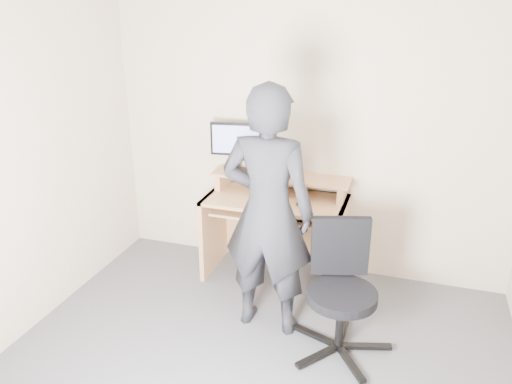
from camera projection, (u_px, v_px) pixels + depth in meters
The scene contains 12 objects.
back_wall at pixel (308, 135), 4.27m from camera, with size 3.50×0.02×2.50m, color #BFAE98.
desk at pixel (278, 217), 4.38m from camera, with size 1.20×0.60×0.91m.
monitor at pixel (236, 142), 4.34m from camera, with size 0.46×0.13×0.43m.
external_drive at pixel (268, 162), 4.35m from camera, with size 0.07×0.13×0.20m, color black.
travel_mug at pixel (288, 165), 4.29m from camera, with size 0.08×0.08×0.19m, color silver.
smartphone at pixel (297, 177), 4.24m from camera, with size 0.07×0.13×0.01m, color black.
charger at pixel (264, 175), 4.26m from camera, with size 0.04×0.04×0.04m, color black.
headphones at pixel (267, 170), 4.41m from camera, with size 0.16×0.16×0.02m, color silver.
keyboard at pixel (280, 212), 4.17m from camera, with size 0.46×0.18×0.03m, color black.
mouse at pixel (302, 204), 4.07m from camera, with size 0.10×0.06×0.04m, color black.
office_chair at pixel (341, 284), 3.43m from camera, with size 0.73×0.70×0.92m.
person at pixel (268, 213), 3.52m from camera, with size 0.67×0.44×1.85m, color black.
Camera 1 is at (0.84, -2.35, 2.33)m, focal length 35.00 mm.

